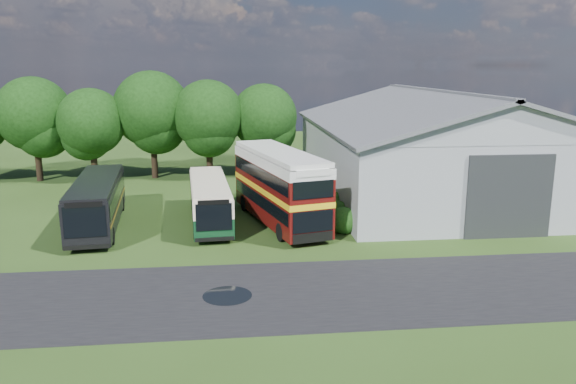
{
  "coord_description": "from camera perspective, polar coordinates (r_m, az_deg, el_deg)",
  "views": [
    {
      "loc": [
        -1.3,
        -26.44,
        10.01
      ],
      "look_at": [
        2.4,
        8.0,
        2.18
      ],
      "focal_mm": 35.0,
      "sensor_mm": 36.0,
      "label": 1
    }
  ],
  "objects": [
    {
      "name": "bus_green_single",
      "position": [
        36.69,
        -7.97,
        -0.81
      ],
      "size": [
        3.15,
        10.34,
        2.81
      ],
      "rotation": [
        0.0,
        0.0,
        0.08
      ],
      "color": "black",
      "rests_on": "ground"
    },
    {
      "name": "shrub_mid",
      "position": [
        36.52,
        5.01,
        -3.22
      ],
      "size": [
        1.6,
        1.6,
        1.6
      ],
      "primitive_type": "sphere",
      "color": "#194714",
      "rests_on": "ground"
    },
    {
      "name": "bus_dark_single",
      "position": [
        37.23,
        -18.8,
        -0.96
      ],
      "size": [
        3.69,
        11.32,
        3.07
      ],
      "rotation": [
        0.0,
        0.0,
        0.1
      ],
      "color": "black",
      "rests_on": "ground"
    },
    {
      "name": "asphalt_road",
      "position": [
        25.85,
        4.0,
        -10.08
      ],
      "size": [
        60.0,
        8.0,
        0.02
      ],
      "primitive_type": "cube",
      "color": "black",
      "rests_on": "ground"
    },
    {
      "name": "tree_right_a",
      "position": [
        50.45,
        -8.11,
        7.7
      ],
      "size": [
        6.26,
        6.26,
        8.83
      ],
      "color": "black",
      "rests_on": "ground"
    },
    {
      "name": "tree_right_b",
      "position": [
        51.35,
        -2.44,
        7.62
      ],
      "size": [
        5.98,
        5.98,
        8.45
      ],
      "color": "black",
      "rests_on": "ground"
    },
    {
      "name": "tree_left_b",
      "position": [
        51.51,
        -19.37,
        6.73
      ],
      "size": [
        5.78,
        5.78,
        8.16
      ],
      "color": "black",
      "rests_on": "ground"
    },
    {
      "name": "shrub_front",
      "position": [
        34.64,
        5.64,
        -4.12
      ],
      "size": [
        1.7,
        1.7,
        1.7
      ],
      "primitive_type": "sphere",
      "color": "#194714",
      "rests_on": "ground"
    },
    {
      "name": "bus_maroon_double",
      "position": [
        36.0,
        -0.89,
        0.48
      ],
      "size": [
        5.5,
        11.39,
        4.75
      ],
      "rotation": [
        0.0,
        0.0,
        0.26
      ],
      "color": "black",
      "rests_on": "ground"
    },
    {
      "name": "shrub_back",
      "position": [
        38.42,
        4.44,
        -2.41
      ],
      "size": [
        1.8,
        1.8,
        1.8
      ],
      "primitive_type": "sphere",
      "color": "#194714",
      "rests_on": "ground"
    },
    {
      "name": "tree_mid",
      "position": [
        51.82,
        -13.68,
        8.15
      ],
      "size": [
        6.8,
        6.8,
        9.6
      ],
      "color": "black",
      "rests_on": "ground"
    },
    {
      "name": "puddle",
      "position": [
        25.49,
        -6.19,
        -10.47
      ],
      "size": [
        2.2,
        2.2,
        0.01
      ],
      "primitive_type": "cylinder",
      "color": "black",
      "rests_on": "ground"
    },
    {
      "name": "tree_left_a",
      "position": [
        53.77,
        -24.41,
        7.2
      ],
      "size": [
        6.46,
        6.46,
        9.12
      ],
      "color": "black",
      "rests_on": "ground"
    },
    {
      "name": "ground",
      "position": [
        28.3,
        -3.13,
        -8.0
      ],
      "size": [
        120.0,
        120.0,
        0.0
      ],
      "primitive_type": "plane",
      "color": "#253C13",
      "rests_on": "ground"
    },
    {
      "name": "storage_shed",
      "position": [
        45.82,
        14.82,
        4.99
      ],
      "size": [
        18.8,
        24.8,
        8.15
      ],
      "color": "gray",
      "rests_on": "ground"
    }
  ]
}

